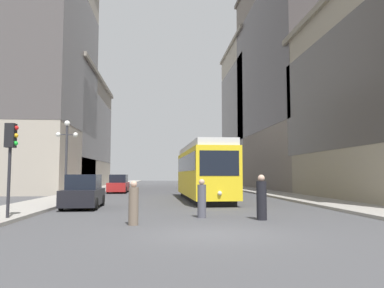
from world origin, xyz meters
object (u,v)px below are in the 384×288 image
(pedestrian_on_sidewalk, at_px, (134,204))
(traffic_light_near_left, at_px, (11,145))
(streetcar, at_px, (203,171))
(parked_car_left_mid, at_px, (119,184))
(lamp_post_left_near, at_px, (67,147))
(pedestrian_crossing_far, at_px, (262,199))
(parked_car_left_near, at_px, (84,192))
(transit_bus, at_px, (216,173))
(pedestrian_crossing_near, at_px, (202,200))

(pedestrian_on_sidewalk, xyz_separation_m, traffic_light_near_left, (-4.89, 1.42, 2.23))
(streetcar, distance_m, pedestrian_on_sidewalk, 13.60)
(parked_car_left_mid, distance_m, lamp_post_left_near, 13.93)
(streetcar, bearing_deg, traffic_light_near_left, -129.44)
(pedestrian_crossing_far, relative_size, lamp_post_left_near, 0.35)
(streetcar, xyz_separation_m, traffic_light_near_left, (-8.89, -11.52, 0.87))
(streetcar, distance_m, parked_car_left_near, 9.24)
(transit_bus, relative_size, pedestrian_on_sidewalk, 7.67)
(streetcar, bearing_deg, parked_car_left_near, -143.71)
(pedestrian_on_sidewalk, distance_m, traffic_light_near_left, 5.56)
(pedestrian_crossing_far, relative_size, traffic_light_near_left, 0.49)
(pedestrian_on_sidewalk, bearing_deg, transit_bus, -172.73)
(parked_car_left_near, bearing_deg, parked_car_left_mid, 88.44)
(streetcar, xyz_separation_m, pedestrian_on_sidewalk, (-4.00, -12.93, -1.36))
(parked_car_left_near, relative_size, traffic_light_near_left, 1.22)
(streetcar, distance_m, pedestrian_crossing_near, 10.98)
(parked_car_left_near, bearing_deg, lamp_post_left_near, 115.21)
(pedestrian_crossing_far, distance_m, pedestrian_on_sidewalk, 5.14)
(parked_car_left_mid, distance_m, traffic_light_near_left, 23.32)
(parked_car_left_mid, xyz_separation_m, pedestrian_crossing_near, (5.92, -22.46, -0.09))
(parked_car_left_mid, bearing_deg, traffic_light_near_left, -94.36)
(streetcar, height_order, lamp_post_left_near, lamp_post_left_near)
(pedestrian_crossing_near, distance_m, lamp_post_left_near, 12.20)
(parked_car_left_mid, bearing_deg, parked_car_left_near, -90.21)
(parked_car_left_near, distance_m, traffic_light_near_left, 6.47)
(parked_car_left_near, xyz_separation_m, pedestrian_on_sidewalk, (3.21, -7.29, -0.10))
(pedestrian_crossing_near, bearing_deg, lamp_post_left_near, 172.61)
(parked_car_left_near, height_order, parked_car_left_mid, same)
(pedestrian_crossing_near, bearing_deg, pedestrian_crossing_far, 18.34)
(parked_car_left_mid, height_order, traffic_light_near_left, traffic_light_near_left)
(transit_bus, height_order, parked_car_left_near, transit_bus)
(transit_bus, height_order, pedestrian_crossing_near, transit_bus)
(pedestrian_on_sidewalk, bearing_deg, lamp_post_left_near, -133.17)
(streetcar, xyz_separation_m, transit_bus, (2.86, 13.13, -0.15))
(parked_car_left_mid, xyz_separation_m, traffic_light_near_left, (-1.68, -23.16, 2.12))
(streetcar, height_order, pedestrian_crossing_near, streetcar)
(streetcar, relative_size, parked_car_left_near, 2.83)
(parked_car_left_near, xyz_separation_m, lamp_post_left_near, (-1.90, 3.77, 2.73))
(parked_car_left_mid, distance_m, pedestrian_crossing_far, 24.85)
(pedestrian_on_sidewalk, relative_size, traffic_light_near_left, 0.43)
(transit_bus, relative_size, pedestrian_crossing_near, 7.51)
(lamp_post_left_near, bearing_deg, traffic_light_near_left, -88.70)
(pedestrian_crossing_far, xyz_separation_m, lamp_post_left_near, (-10.12, 9.92, 2.73))
(lamp_post_left_near, bearing_deg, streetcar, 11.66)
(streetcar, bearing_deg, pedestrian_crossing_far, -86.86)
(parked_car_left_near, distance_m, pedestrian_crossing_far, 10.27)
(streetcar, xyz_separation_m, lamp_post_left_near, (-9.11, -1.88, 1.47))
(parked_car_left_near, bearing_deg, streetcar, 36.51)
(pedestrian_on_sidewalk, height_order, traffic_light_near_left, traffic_light_near_left)
(pedestrian_on_sidewalk, height_order, lamp_post_left_near, lamp_post_left_near)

